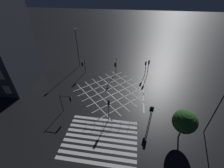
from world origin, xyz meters
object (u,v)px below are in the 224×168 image
traffic_light_ne_main (146,66)px  street_tree_near (185,121)px  traffic_light_median_north (115,65)px  street_lamp_east (76,39)px  street_lamp_west (221,102)px  traffic_light_ne_cross (149,65)px  traffic_light_nw_cross (83,64)px  traffic_light_se_cross (152,112)px  traffic_light_sw_main (67,100)px  traffic_light_se_main (150,111)px  traffic_light_median_south (109,106)px

traffic_light_ne_main → street_tree_near: bearing=104.7°
traffic_light_median_north → street_lamp_east: bearing=-110.2°
traffic_light_ne_main → street_lamp_west: street_lamp_west is taller
traffic_light_ne_cross → street_lamp_east: 18.35m
traffic_light_nw_cross → traffic_light_se_cross: bearing=49.0°
traffic_light_sw_main → traffic_light_se_main: (13.74, -0.30, -0.18)m
traffic_light_nw_cross → street_tree_near: (19.01, -15.21, 0.81)m
traffic_light_ne_main → street_lamp_east: street_lamp_east is taller
traffic_light_nw_cross → street_lamp_west: (23.12, -13.60, 3.48)m
traffic_light_sw_main → street_tree_near: street_tree_near is taller
traffic_light_se_cross → street_tree_near: street_tree_near is taller
traffic_light_se_main → street_lamp_east: (-17.31, 16.92, 4.77)m
traffic_light_se_cross → street_tree_near: (4.02, -2.19, 0.97)m
street_lamp_east → street_lamp_west: bearing=-34.6°
traffic_light_se_main → street_lamp_west: street_lamp_west is taller
traffic_light_ne_main → street_lamp_east: bearing=-7.4°
street_lamp_west → traffic_light_ne_main: bearing=119.1°
traffic_light_sw_main → street_tree_near: bearing=-8.6°
traffic_light_ne_cross → traffic_light_se_main: size_ratio=1.23×
traffic_light_sw_main → street_tree_near: (17.97, -2.70, 0.92)m
traffic_light_ne_cross → traffic_light_ne_main: bearing=-125.5°
traffic_light_median_south → traffic_light_median_north: 13.58m
traffic_light_ne_cross → traffic_light_median_south: size_ratio=1.00×
traffic_light_ne_main → traffic_light_ne_cross: bearing=144.5°
traffic_light_median_north → traffic_light_se_cross: bearing=28.9°
traffic_light_ne_main → traffic_light_se_main: traffic_light_ne_main is taller
traffic_light_se_main → street_lamp_west: bearing=174.6°
traffic_light_ne_main → street_lamp_west: bearing=119.1°
traffic_light_ne_main → traffic_light_median_north: traffic_light_median_north is taller
traffic_light_nw_cross → traffic_light_median_south: (8.28, -13.18, 0.24)m
traffic_light_ne_cross → traffic_light_se_main: bearing=-1.4°
traffic_light_se_cross → street_lamp_east: (-17.52, 17.12, 4.64)m
traffic_light_median_north → traffic_light_sw_main: bearing=-27.0°
traffic_light_median_south → traffic_light_median_north: traffic_light_median_south is taller
traffic_light_median_north → traffic_light_nw_cross: bearing=-87.2°
traffic_light_se_main → traffic_light_nw_cross: bearing=-40.9°
traffic_light_ne_cross → traffic_light_nw_cross: (-15.12, -1.46, -0.25)m
traffic_light_nw_cross → street_tree_near: size_ratio=0.72×
street_lamp_west → traffic_light_ne_cross: bearing=118.0°
traffic_light_ne_cross → street_tree_near: bearing=13.1°
traffic_light_sw_main → traffic_light_se_main: size_ratio=1.06×
traffic_light_ne_cross → street_tree_near: (3.89, -16.67, 0.56)m
traffic_light_se_main → traffic_light_sw_main: bearing=-1.3°
traffic_light_se_main → street_tree_near: 4.99m
street_lamp_west → street_lamp_east: bearing=145.4°
traffic_light_sw_main → traffic_light_se_cross: (13.95, -0.51, -0.05)m
traffic_light_sw_main → street_lamp_east: street_lamp_east is taller
traffic_light_se_cross → traffic_light_median_north: (-7.39, 13.40, 0.44)m
traffic_light_nw_cross → traffic_light_median_north: traffic_light_median_north is taller
traffic_light_ne_cross → traffic_light_nw_cross: bearing=-84.5°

